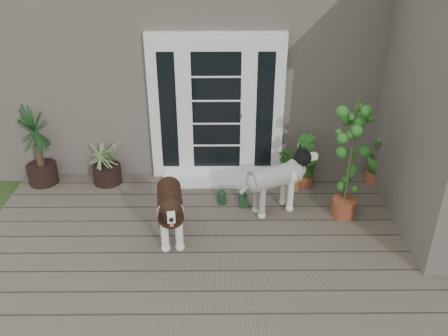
{
  "coord_description": "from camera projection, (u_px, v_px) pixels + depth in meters",
  "views": [
    {
      "loc": [
        -0.14,
        -3.85,
        3.74
      ],
      "look_at": [
        -0.1,
        1.75,
        0.7
      ],
      "focal_mm": 39.12,
      "sensor_mm": 36.0,
      "label": 1
    }
  ],
  "objects": [
    {
      "name": "deck",
      "position": [
        234.0,
        275.0,
        5.5
      ],
      "size": [
        6.2,
        4.6,
        0.12
      ],
      "primitive_type": "cube",
      "color": "#6B5B4C",
      "rests_on": "ground"
    },
    {
      "name": "door_unit",
      "position": [
        216.0,
        109.0,
        6.89
      ],
      "size": [
        1.9,
        0.14,
        2.15
      ],
      "primitive_type": "cube",
      "color": "white",
      "rests_on": "deck"
    },
    {
      "name": "door_step",
      "position": [
        217.0,
        180.0,
        7.21
      ],
      "size": [
        1.6,
        0.4,
        0.05
      ],
      "primitive_type": "cube",
      "color": "white",
      "rests_on": "deck"
    },
    {
      "name": "brindle_dog",
      "position": [
        171.0,
        212.0,
        5.8
      ],
      "size": [
        0.52,
        0.99,
        0.79
      ],
      "primitive_type": null,
      "rotation": [
        0.0,
        0.0,
        3.27
      ],
      "color": "black",
      "rests_on": "deck"
    },
    {
      "name": "herb_b",
      "position": [
        305.0,
        167.0,
        7.04
      ],
      "size": [
        0.52,
        0.52,
        0.55
      ],
      "primitive_type": "imported",
      "rotation": [
        0.0,
        0.0,
        2.36
      ],
      "color": "#255016",
      "rests_on": "deck"
    },
    {
      "name": "clog_left",
      "position": [
        222.0,
        198.0,
        6.75
      ],
      "size": [
        0.15,
        0.3,
        0.09
      ],
      "primitive_type": null,
      "rotation": [
        0.0,
        0.0,
        0.06
      ],
      "color": "black",
      "rests_on": "deck"
    },
    {
      "name": "herb_c",
      "position": [
        378.0,
        163.0,
        7.09
      ],
      "size": [
        0.54,
        0.54,
        0.61
      ],
      "primitive_type": "imported",
      "rotation": [
        0.0,
        0.0,
        4.13
      ],
      "color": "#235618",
      "rests_on": "deck"
    },
    {
      "name": "sapling",
      "position": [
        351.0,
        158.0,
        6.04
      ],
      "size": [
        0.66,
        0.66,
        1.7
      ],
      "primitive_type": null,
      "rotation": [
        0.0,
        0.0,
        0.43
      ],
      "color": "#1C6421",
      "rests_on": "deck"
    },
    {
      "name": "spider_plant",
      "position": [
        106.0,
        160.0,
        7.04
      ],
      "size": [
        0.69,
        0.69,
        0.72
      ],
      "primitive_type": null,
      "rotation": [
        0.0,
        0.0,
        -0.02
      ],
      "color": "#94B56F",
      "rests_on": "deck"
    },
    {
      "name": "yucca",
      "position": [
        37.0,
        147.0,
        6.93
      ],
      "size": [
        0.89,
        0.89,
        1.16
      ],
      "primitive_type": null,
      "rotation": [
        0.0,
        0.0,
        0.12
      ],
      "color": "black",
      "rests_on": "deck"
    },
    {
      "name": "house_main",
      "position": [
        228.0,
        46.0,
        8.52
      ],
      "size": [
        7.4,
        4.0,
        3.1
      ],
      "primitive_type": "cube",
      "color": "#665E54",
      "rests_on": "ground"
    },
    {
      "name": "white_dog",
      "position": [
        274.0,
        186.0,
        6.36
      ],
      "size": [
        1.0,
        0.74,
        0.76
      ],
      "primitive_type": null,
      "rotation": [
        0.0,
        0.0,
        -1.15
      ],
      "color": "silver",
      "rests_on": "deck"
    },
    {
      "name": "herb_a",
      "position": [
        292.0,
        169.0,
        6.91
      ],
      "size": [
        0.63,
        0.63,
        0.61
      ],
      "primitive_type": "imported",
      "rotation": [
        0.0,
        0.0,
        0.38
      ],
      "color": "#205418",
      "rests_on": "deck"
    },
    {
      "name": "clog_right",
      "position": [
        243.0,
        200.0,
        6.68
      ],
      "size": [
        0.15,
        0.32,
        0.1
      ],
      "primitive_type": null,
      "rotation": [
        0.0,
        0.0,
        0.01
      ],
      "color": "#143416",
      "rests_on": "deck"
    }
  ]
}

